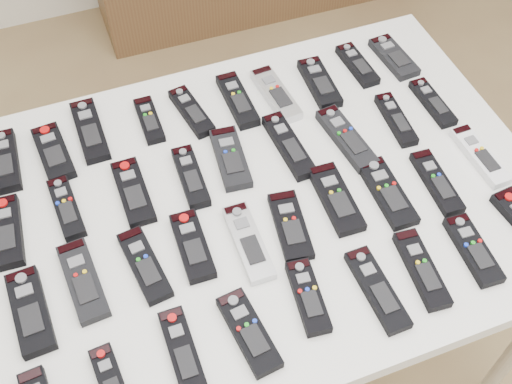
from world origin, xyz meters
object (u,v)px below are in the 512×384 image
object	(u,v)px
remote_5	(238,100)
remote_20	(83,281)
remote_7	(320,83)
remote_6	(276,94)
remote_1	(54,153)
remote_24	(290,226)
remote_22	(193,246)
remote_31	(183,352)
remote_4	(192,112)
remote_32	(249,332)
remote_3	(149,120)
remote_12	(133,192)
remote_13	(191,177)
table	(256,213)
remote_25	(336,199)
remote_9	(394,57)
remote_16	(346,138)
remote_28	(480,156)
remote_30	(112,384)
remote_21	(145,265)
remote_0	(6,161)
remote_26	(387,193)
remote_2	(90,131)
remote_11	(66,208)
remote_23	(248,242)
remote_17	(396,120)
remote_15	(289,146)
remote_36	(473,250)
remote_14	(231,158)
remote_18	(433,103)
remote_19	(30,311)
remote_10	(7,232)
remote_8	(357,65)
remote_34	(377,289)

from	to	relation	value
remote_5	remote_20	world-z (taller)	remote_5
remote_7	remote_6	bearing A→B (deg)	-177.73
remote_1	remote_24	bearing A→B (deg)	-46.35
remote_22	remote_31	size ratio (longest dim) A/B	0.93
remote_4	remote_32	xyz separation A→B (m)	(-0.07, -0.58, 0.00)
remote_24	remote_3	bearing A→B (deg)	124.47
remote_1	remote_7	bearing A→B (deg)	-5.41
remote_12	remote_13	size ratio (longest dim) A/B	1.06
table	remote_25	xyz separation A→B (m)	(0.16, -0.07, 0.07)
remote_9	remote_12	xyz separation A→B (m)	(-0.73, -0.19, 0.00)
remote_3	remote_16	distance (m)	0.46
remote_20	remote_28	bearing A→B (deg)	-4.15
table	remote_20	bearing A→B (deg)	-168.73
remote_30	remote_21	bearing A→B (deg)	57.16
remote_21	remote_24	world-z (taller)	same
remote_0	remote_26	bearing A→B (deg)	-24.56
remote_22	remote_25	xyz separation A→B (m)	(0.32, 0.01, -0.00)
remote_2	remote_11	xyz separation A→B (m)	(-0.09, -0.20, 0.00)
remote_28	remote_25	bearing A→B (deg)	177.89
remote_22	remote_24	size ratio (longest dim) A/B	0.97
remote_23	remote_25	xyz separation A→B (m)	(0.21, 0.04, 0.00)
table	remote_3	size ratio (longest dim) A/B	8.77
remote_17	remote_24	world-z (taller)	remote_17
remote_15	remote_36	bearing A→B (deg)	-61.07
remote_14	remote_16	xyz separation A→B (m)	(0.27, -0.04, 0.00)
remote_23	remote_28	distance (m)	0.57
remote_1	remote_18	distance (m)	0.90
remote_14	remote_7	bearing A→B (deg)	33.90
remote_5	remote_19	distance (m)	0.68
remote_20	remote_22	distance (m)	0.22
remote_5	remote_26	distance (m)	0.43
remote_2	remote_10	distance (m)	0.31
remote_8	remote_13	bearing A→B (deg)	-161.05
remote_3	remote_15	world-z (taller)	remote_15
remote_18	remote_28	xyz separation A→B (m)	(0.01, -0.19, 0.00)
remote_2	remote_12	bearing A→B (deg)	-76.95
remote_15	remote_14	bearing A→B (deg)	172.07
remote_8	remote_18	size ratio (longest dim) A/B	0.97
remote_15	remote_30	distance (m)	0.64
remote_12	remote_30	distance (m)	0.42
remote_1	remote_4	size ratio (longest dim) A/B	1.01
remote_1	remote_26	bearing A→B (deg)	-34.42
remote_20	remote_34	distance (m)	0.57
remote_23	remote_12	bearing A→B (deg)	132.93
remote_2	remote_19	world-z (taller)	remote_19
remote_26	remote_13	bearing A→B (deg)	154.68
remote_21	remote_2	bearing A→B (deg)	86.56
remote_17	remote_19	xyz separation A→B (m)	(-0.88, -0.20, 0.00)
remote_12	remote_26	xyz separation A→B (m)	(0.51, -0.20, 0.00)
remote_4	remote_11	size ratio (longest dim) A/B	1.01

